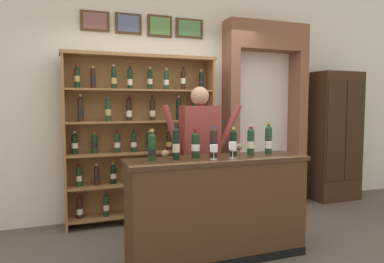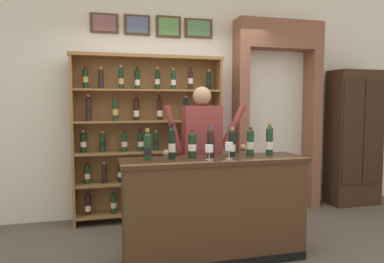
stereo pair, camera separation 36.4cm
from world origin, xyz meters
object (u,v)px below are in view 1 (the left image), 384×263
(tasting_bottle_super_tuscan, at_px, (234,142))
(shopkeeper, at_px, (200,145))
(tasting_bottle_prosecco, at_px, (196,144))
(wine_glass_spare, at_px, (214,149))
(tasting_bottle_bianco, at_px, (176,143))
(tasting_bottle_vin_santo, at_px, (268,140))
(tasting_bottle_riserva, at_px, (251,141))
(side_cabinet, at_px, (336,136))
(tasting_bottle_brunello, at_px, (152,147))
(wine_shelf, at_px, (141,135))
(wine_glass_left, at_px, (233,147))
(tasting_counter, at_px, (217,208))
(tasting_bottle_grappa, at_px, (214,142))

(tasting_bottle_super_tuscan, bearing_deg, shopkeeper, 108.06)
(tasting_bottle_prosecco, relative_size, wine_glass_spare, 1.97)
(tasting_bottle_bianco, distance_m, tasting_bottle_vin_santo, 1.01)
(shopkeeper, bearing_deg, tasting_bottle_bianco, -130.17)
(tasting_bottle_riserva, distance_m, wine_glass_spare, 0.50)
(tasting_bottle_bianco, bearing_deg, tasting_bottle_super_tuscan, 2.50)
(shopkeeper, bearing_deg, tasting_bottle_super_tuscan, -71.94)
(side_cabinet, relative_size, tasting_bottle_prosecco, 7.29)
(tasting_bottle_brunello, relative_size, tasting_bottle_prosecco, 1.06)
(wine_shelf, distance_m, tasting_bottle_brunello, 1.33)
(tasting_bottle_brunello, distance_m, tasting_bottle_super_tuscan, 0.83)
(side_cabinet, bearing_deg, wine_glass_spare, -152.45)
(side_cabinet, height_order, tasting_bottle_brunello, side_cabinet)
(side_cabinet, xyz_separation_m, wine_glass_left, (-2.50, -1.41, 0.10))
(tasting_bottle_riserva, relative_size, wine_glass_left, 1.81)
(tasting_bottle_bianco, bearing_deg, tasting_bottle_vin_santo, 1.75)
(shopkeeper, distance_m, tasting_bottle_riserva, 0.62)
(tasting_bottle_super_tuscan, bearing_deg, tasting_bottle_prosecco, -178.19)
(tasting_counter, height_order, shopkeeper, shopkeeper)
(tasting_bottle_super_tuscan, xyz_separation_m, wine_glass_spare, (-0.29, -0.17, -0.04))
(tasting_bottle_super_tuscan, bearing_deg, wine_glass_left, -119.14)
(tasting_bottle_super_tuscan, relative_size, tasting_bottle_vin_santo, 0.87)
(tasting_bottle_vin_santo, bearing_deg, shopkeeper, 138.88)
(wine_shelf, relative_size, wine_glass_spare, 15.16)
(tasting_bottle_brunello, distance_m, wine_glass_left, 0.75)
(wine_shelf, bearing_deg, tasting_bottle_super_tuscan, -63.20)
(tasting_bottle_super_tuscan, xyz_separation_m, tasting_bottle_riserva, (0.19, -0.01, 0.01))
(tasting_counter, height_order, tasting_bottle_super_tuscan, tasting_bottle_super_tuscan)
(tasting_bottle_bianco, relative_size, wine_glass_left, 2.13)
(tasting_bottle_prosecco, bearing_deg, shopkeeper, 64.38)
(tasting_bottle_prosecco, bearing_deg, tasting_bottle_grappa, -0.94)
(tasting_bottle_riserva, height_order, tasting_bottle_vin_santo, tasting_bottle_vin_santo)
(tasting_bottle_grappa, bearing_deg, shopkeeper, 83.31)
(tasting_bottle_vin_santo, bearing_deg, tasting_bottle_prosecco, -178.78)
(tasting_bottle_super_tuscan, xyz_separation_m, wine_glass_left, (-0.09, -0.17, -0.02))
(wine_shelf, bearing_deg, tasting_bottle_prosecco, -79.44)
(tasting_counter, distance_m, shopkeeper, 0.79)
(tasting_bottle_prosecco, relative_size, tasting_bottle_vin_santo, 0.83)
(wine_shelf, relative_size, tasting_counter, 1.19)
(side_cabinet, bearing_deg, tasting_bottle_grappa, -154.50)
(tasting_bottle_prosecco, height_order, tasting_bottle_grappa, tasting_bottle_grappa)
(tasting_bottle_brunello, relative_size, tasting_bottle_super_tuscan, 1.01)
(tasting_bottle_prosecco, bearing_deg, wine_glass_left, -25.86)
(tasting_counter, height_order, wine_glass_spare, wine_glass_spare)
(tasting_bottle_bianco, height_order, tasting_bottle_riserva, tasting_bottle_bianco)
(tasting_bottle_brunello, distance_m, tasting_bottle_vin_santo, 1.24)
(shopkeeper, height_order, wine_glass_spare, shopkeeper)
(wine_shelf, distance_m, shopkeeper, 0.93)
(tasting_bottle_prosecco, xyz_separation_m, wine_glass_left, (0.32, -0.15, -0.02))
(wine_glass_left, bearing_deg, tasting_bottle_riserva, 29.21)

